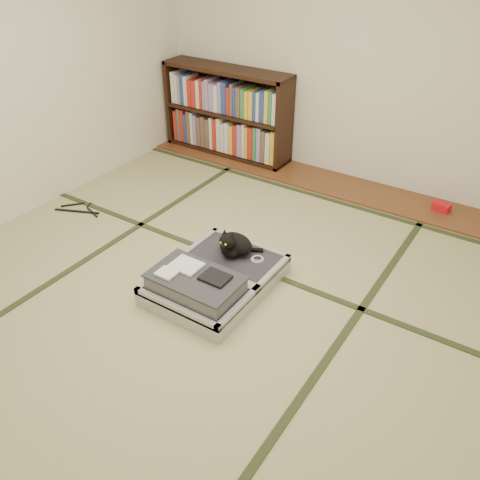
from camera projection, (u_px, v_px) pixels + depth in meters
The scene contains 10 objects.
floor at pixel (207, 290), 3.61m from camera, with size 4.50×4.50×0.00m, color #BFBA7F.
wood_strip at pixel (327, 182), 5.01m from camera, with size 4.00×0.50×0.02m, color brown.
red_item at pixel (441, 207), 4.51m from camera, with size 0.15×0.09×0.07m, color red.
room_shell at pixel (198, 84), 2.81m from camera, with size 4.50×4.50×4.50m.
tatami_borders at pixel (245, 256), 3.96m from camera, with size 4.00×4.50×0.01m.
bookcase at pixel (227, 113), 5.38m from camera, with size 1.43×0.33×0.92m.
suitcase at pixel (213, 280), 3.55m from camera, with size 0.69×0.93×0.27m.
cat at pixel (234, 244), 3.69m from camera, with size 0.31×0.31×0.25m.
cable_coil at pixel (257, 259), 3.68m from camera, with size 0.10×0.10×0.02m.
hanger at pixel (80, 210), 4.56m from camera, with size 0.42×0.28×0.01m.
Camera 1 is at (1.75, -2.24, 2.28)m, focal length 38.00 mm.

